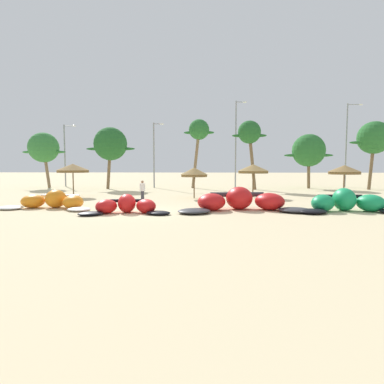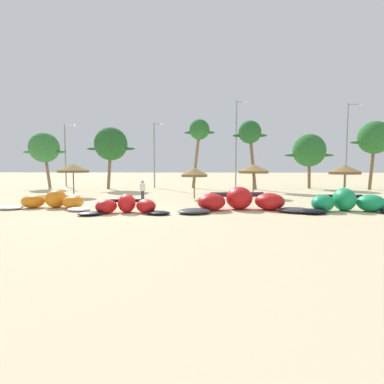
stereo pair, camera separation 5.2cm
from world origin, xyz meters
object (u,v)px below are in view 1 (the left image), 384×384
beach_umbrella_middle (194,172)px  lamppost_west_center (155,152)px  lamppost_east_center (236,141)px  beach_umbrella_near_palms (253,169)px  palm_center_left (249,134)px  kite_left_of_center (126,206)px  palm_right_of_gap (374,138)px  palm_left_of_gap (199,131)px  lamppost_west (66,152)px  palm_leftmost (44,148)px  kite_left (53,201)px  beach_umbrella_outermost (344,170)px  person_near_kites (142,191)px  kite_right_of_center (347,203)px  beach_umbrella_near_van (73,168)px  palm_left (110,144)px  palm_center_right (309,151)px  kite_center (241,201)px  lamppost_east (347,141)px

beach_umbrella_middle → lamppost_west_center: 14.76m
lamppost_west_center → lamppost_east_center: 10.33m
beach_umbrella_near_palms → palm_center_left: size_ratio=0.36×
kite_left_of_center → palm_right_of_gap: (23.42, 20.23, 5.47)m
palm_left_of_gap → lamppost_west: size_ratio=1.03×
beach_umbrella_middle → palm_leftmost: 23.06m
beach_umbrella_middle → kite_left: bearing=-140.7°
kite_left_of_center → beach_umbrella_near_palms: bearing=50.1°
beach_umbrella_outermost → lamppost_east_center: size_ratio=0.25×
beach_umbrella_middle → person_near_kites: beach_umbrella_middle is taller
kite_right_of_center → beach_umbrella_near_van: size_ratio=2.28×
palm_left → lamppost_east_center: 15.42m
palm_left_of_gap → palm_center_right: bearing=0.9°
palm_center_left → lamppost_west_center: (-11.36, 2.83, -1.88)m
lamppost_west_center → lamppost_east_center: bearing=4.8°
beach_umbrella_near_palms → kite_center: bearing=-102.4°
kite_left_of_center → palm_center_left: palm_center_left is taller
palm_left_of_gap → palm_center_left: palm_left_of_gap is taller
beach_umbrella_middle → palm_center_left: bearing=61.3°
beach_umbrella_middle → palm_left: bearing=133.3°
beach_umbrella_middle → palm_right_of_gap: (19.99, 11.32, 3.71)m
palm_right_of_gap → lamppost_east_center: lamppost_east_center is taller
kite_left_of_center → lamppost_west: (-14.37, 24.46, 4.20)m
palm_leftmost → beach_umbrella_outermost: bearing=-23.0°
palm_leftmost → lamppost_west: size_ratio=0.84×
person_near_kites → palm_right_of_gap: size_ratio=0.21×
beach_umbrella_near_van → palm_left: (0.28, 10.11, 2.78)m
palm_center_left → kite_center: bearing=-98.5°
kite_center → palm_left_of_gap: size_ratio=0.97×
beach_umbrella_near_palms → lamppost_east_center: bearing=91.6°
kite_center → lamppost_east: lamppost_east is taller
beach_umbrella_near_palms → palm_center_left: (0.80, 9.43, 3.95)m
beach_umbrella_near_van → palm_center_right: 26.98m
beach_umbrella_near_palms → person_near_kites: bearing=-151.6°
lamppost_west_center → kite_left_of_center: bearing=-84.6°
person_near_kites → lamppost_east_center: bearing=65.0°
palm_center_left → palm_leftmost: bearing=175.9°
palm_center_right → lamppost_west_center: 18.80m
person_near_kites → lamppost_east: bearing=40.8°
kite_left_of_center → person_near_kites: person_near_kites is taller
person_near_kites → palm_left_of_gap: bearing=77.6°
person_near_kites → palm_left_of_gap: palm_left_of_gap is taller
beach_umbrella_near_palms → beach_umbrella_outermost: 7.13m
palm_center_right → palm_right_of_gap: size_ratio=0.84×
kite_center → palm_center_left: bearing=81.5°
beach_umbrella_middle → palm_left: size_ratio=0.35×
palm_center_right → palm_right_of_gap: bearing=-15.6°
kite_left_of_center → beach_umbrella_middle: (3.44, 8.91, 1.76)m
kite_center → palm_left: 23.23m
kite_left_of_center → palm_left_of_gap: (3.42, 21.89, 6.53)m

